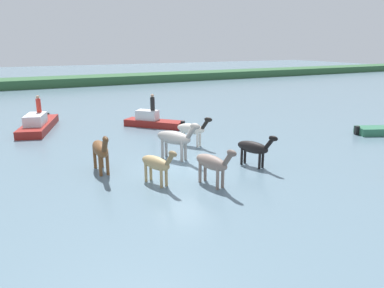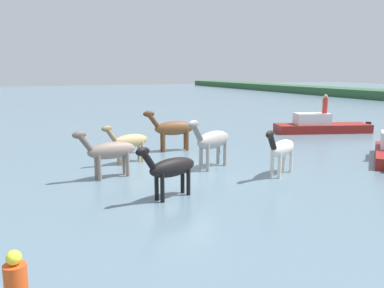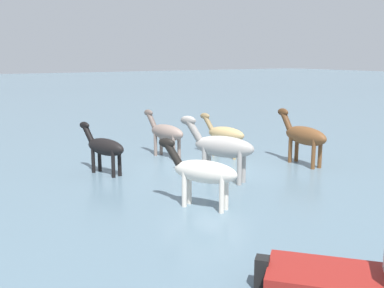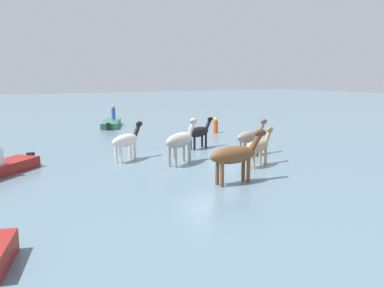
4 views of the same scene
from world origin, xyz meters
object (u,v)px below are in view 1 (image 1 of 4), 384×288
object	(u,v)px
horse_dun_straggler	(192,129)
horse_rear_stallion	(101,149)
horse_dark_mare	(213,163)
boat_tender_starboard	(38,125)
boat_dinghy_port	(153,122)
horse_gray_outer	(175,138)
horse_lead	(157,163)
person_boatman_standing	(152,103)
person_spotter_bow	(38,105)
horse_pinto_flank	(254,148)

from	to	relation	value
horse_dun_straggler	horse_rear_stallion	world-z (taller)	horse_rear_stallion
horse_dark_mare	boat_tender_starboard	bearing A→B (deg)	-171.00
boat_dinghy_port	horse_rear_stallion	bearing A→B (deg)	102.16
horse_gray_outer	horse_rear_stallion	world-z (taller)	horse_gray_outer
horse_gray_outer	horse_lead	size ratio (longest dim) A/B	1.15
horse_rear_stallion	person_boatman_standing	bearing A→B (deg)	146.00
horse_dark_mare	boat_tender_starboard	xyz separation A→B (m)	(-5.56, 14.59, -0.68)
horse_dark_mare	horse_gray_outer	xyz separation A→B (m)	(0.15, 4.08, 0.13)
horse_dark_mare	boat_dinghy_port	distance (m)	12.10
person_spotter_bow	horse_pinto_flank	bearing A→B (deg)	-57.86
boat_tender_starboard	horse_lead	bearing A→B (deg)	32.37
horse_rear_stallion	boat_tender_starboard	bearing A→B (deg)	-168.97
horse_dark_mare	horse_lead	xyz separation A→B (m)	(-2.03, 1.23, -0.07)
horse_dark_mare	horse_rear_stallion	bearing A→B (deg)	-147.66
horse_dark_mare	horse_gray_outer	bearing A→B (deg)	165.97
horse_dark_mare	person_boatman_standing	bearing A→B (deg)	158.46
horse_pinto_flank	person_boatman_standing	distance (m)	10.86
horse_gray_outer	horse_dun_straggler	bearing A→B (deg)	104.46
boat_dinghy_port	boat_tender_starboard	bearing A→B (deg)	28.24
boat_tender_starboard	boat_dinghy_port	world-z (taller)	boat_tender_starboard
horse_gray_outer	horse_rear_stallion	bearing A→B (deg)	-116.59
horse_rear_stallion	horse_dun_straggler	bearing A→B (deg)	111.27
horse_gray_outer	person_spotter_bow	size ratio (longest dim) A/B	2.12
horse_dun_straggler	boat_tender_starboard	xyz separation A→B (m)	(-7.70, 8.60, -0.68)
horse_gray_outer	boat_tender_starboard	bearing A→B (deg)	178.97
horse_lead	boat_dinghy_port	bearing A→B (deg)	141.06
person_boatman_standing	boat_tender_starboard	bearing A→B (deg)	161.34
horse_dun_straggler	person_boatman_standing	size ratio (longest dim) A/B	1.84
horse_dark_mare	person_spotter_bow	xyz separation A→B (m)	(-5.38, 14.70, 0.76)
horse_dun_straggler	person_boatman_standing	bearing A→B (deg)	149.53
horse_lead	horse_gray_outer	bearing A→B (deg)	124.17
horse_dark_mare	person_boatman_standing	world-z (taller)	person_boatman_standing
horse_lead	horse_rear_stallion	bearing A→B (deg)	-165.05
horse_pinto_flank	person_spotter_bow	xyz separation A→B (m)	(-8.46, 13.47, 0.82)
horse_rear_stallion	person_spotter_bow	world-z (taller)	person_spotter_bow
boat_tender_starboard	horse_dun_straggler	bearing A→B (deg)	59.42
horse_gray_outer	boat_dinghy_port	bearing A→B (deg)	137.24
horse_dark_mare	horse_rear_stallion	xyz separation A→B (m)	(-3.77, 3.87, 0.10)
horse_dun_straggler	horse_dark_mare	distance (m)	6.36
horse_dun_straggler	horse_pinto_flank	world-z (taller)	horse_dun_straggler
horse_gray_outer	horse_lead	world-z (taller)	horse_gray_outer
horse_dun_straggler	boat_tender_starboard	bearing A→B (deg)	-169.45
horse_gray_outer	person_boatman_standing	xyz separation A→B (m)	(1.90, 7.94, 0.59)
boat_dinghy_port	person_spotter_bow	world-z (taller)	person_spotter_bow
horse_pinto_flank	horse_dark_mare	xyz separation A→B (m)	(-3.08, -1.23, 0.06)
horse_dun_straggler	boat_tender_starboard	world-z (taller)	horse_dun_straggler
horse_pinto_flank	boat_tender_starboard	distance (m)	15.92
horse_pinto_flank	horse_rear_stallion	world-z (taller)	horse_rear_stallion
horse_gray_outer	person_boatman_standing	world-z (taller)	person_boatman_standing
horse_lead	horse_rear_stallion	xyz separation A→B (m)	(-1.73, 2.64, 0.17)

